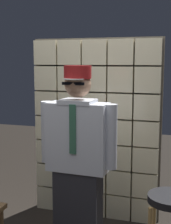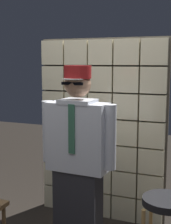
# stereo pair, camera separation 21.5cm
# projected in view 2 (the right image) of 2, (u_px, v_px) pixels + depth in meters

# --- Properties ---
(glass_block_wall) EXTENTS (1.45, 0.10, 2.03)m
(glass_block_wall) POSITION_uv_depth(u_px,v_px,m) (101.00, 130.00, 3.71)
(glass_block_wall) COLOR beige
(glass_block_wall) RESTS_ON ground
(standing_person) EXTENTS (0.69, 0.29, 1.72)m
(standing_person) POSITION_uv_depth(u_px,v_px,m) (78.00, 162.00, 2.87)
(standing_person) COLOR #28282D
(standing_person) RESTS_ON ground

